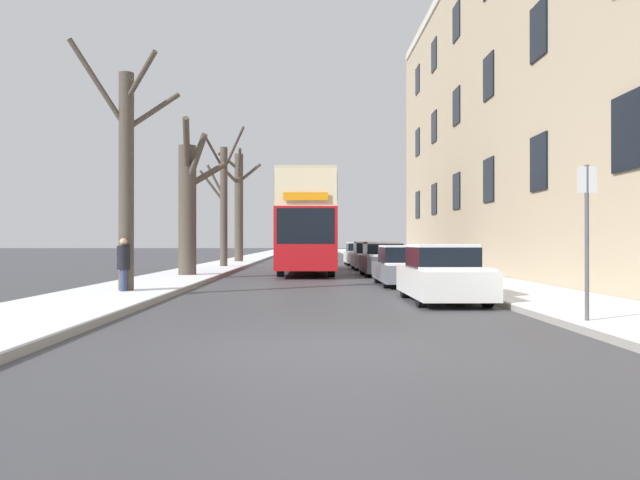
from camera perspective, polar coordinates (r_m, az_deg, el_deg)
The scene contains 16 objects.
ground_plane at distance 8.66m, azimuth 1.29°, elevation -9.98°, with size 320.00×320.00×0.00m, color #424247.
sidewalk_left at distance 61.76m, azimuth -5.84°, elevation -1.53°, with size 3.04×130.00×0.16m.
sidewalk_right at distance 61.82m, azimuth 4.44°, elevation -1.53°, with size 3.04×130.00×0.16m.
terrace_facade_right at distance 31.26m, azimuth 21.86°, elevation 11.76°, with size 9.10×37.90×15.91m.
bare_tree_left_0 at distance 17.97m, azimuth -17.29°, elevation 5.79°, with size 2.79×1.76×6.91m.
bare_tree_left_1 at distance 26.00m, azimuth -11.94°, elevation 3.15°, with size 1.83×3.10×6.31m.
bare_tree_left_2 at distance 35.21m, azimuth -8.84°, elevation 3.49°, with size 2.74×2.24×7.63m.
bare_tree_left_3 at distance 44.29m, azimuth -7.44°, elevation 3.38°, with size 2.99×3.90×7.91m.
double_decker_bus at distance 30.33m, azimuth -1.26°, elevation 1.83°, with size 2.56×11.67×4.54m.
parked_car_0 at distance 15.65m, azimuth 11.15°, elevation -3.19°, with size 1.72×4.05×1.43m.
parked_car_1 at distance 21.61m, azimuth 7.76°, elevation -2.44°, with size 1.82×4.41×1.38m.
parked_car_2 at distance 27.87m, azimuth 5.78°, elevation -1.82°, with size 1.83×4.44×1.51m.
parked_car_3 at distance 34.16m, azimuth 4.52°, elevation -1.54°, with size 1.80×4.50×1.52m.
parked_car_4 at distance 40.78m, azimuth 3.62°, elevation -1.33°, with size 1.83×4.56×1.50m.
pedestrian_left_sidewalk at distance 17.62m, azimuth -17.53°, elevation -2.16°, with size 0.35×0.35×1.59m.
street_sign_post at distance 11.35m, azimuth 23.22°, elevation 0.36°, with size 0.32×0.07×2.77m.
Camera 1 is at (-0.34, -8.53, 1.46)m, focal length 35.00 mm.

